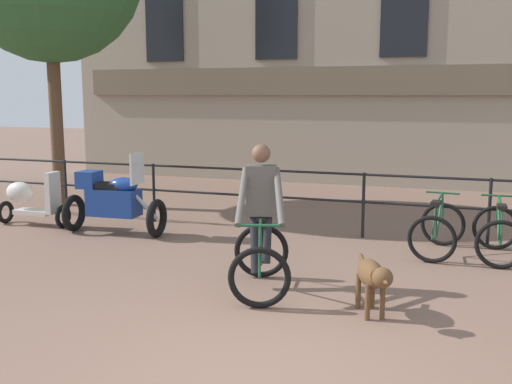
# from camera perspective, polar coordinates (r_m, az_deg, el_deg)

# --- Properties ---
(ground_plane) EXTENTS (60.00, 60.00, 0.00)m
(ground_plane) POSITION_cam_1_polar(r_m,az_deg,el_deg) (5.00, 0.24, -17.78)
(ground_plane) COLOR #7A5B4C
(canal_railing) EXTENTS (15.05, 0.05, 1.05)m
(canal_railing) POSITION_cam_1_polar(r_m,az_deg,el_deg) (9.65, 10.21, -0.19)
(canal_railing) COLOR black
(canal_railing) RESTS_ON ground_plane
(cyclist_with_bike) EXTENTS (1.00, 1.32, 1.70)m
(cyclist_with_bike) POSITION_cam_1_polar(r_m,az_deg,el_deg) (7.01, 0.45, -3.17)
(cyclist_with_bike) COLOR black
(cyclist_with_bike) RESTS_ON ground_plane
(dog) EXTENTS (0.50, 0.91, 0.62)m
(dog) POSITION_cam_1_polar(r_m,az_deg,el_deg) (6.31, 11.08, -7.90)
(dog) COLOR brown
(dog) RESTS_ON ground_plane
(parked_motorcycle) EXTENTS (1.67, 0.70, 1.35)m
(parked_motorcycle) POSITION_cam_1_polar(r_m,az_deg,el_deg) (10.04, -13.46, -0.78)
(parked_motorcycle) COLOR black
(parked_motorcycle) RESTS_ON ground_plane
(parked_bicycle_near_lamp) EXTENTS (0.77, 1.17, 0.86)m
(parked_bicycle_near_lamp) POSITION_cam_1_polar(r_m,az_deg,el_deg) (8.97, 16.91, -3.45)
(parked_bicycle_near_lamp) COLOR black
(parked_bicycle_near_lamp) RESTS_ON ground_plane
(parked_bicycle_mid_left) EXTENTS (0.68, 1.12, 0.86)m
(parked_bicycle_mid_left) POSITION_cam_1_polar(r_m,az_deg,el_deg) (8.98, 22.08, -3.71)
(parked_bicycle_mid_left) COLOR black
(parked_bicycle_mid_left) RESTS_ON ground_plane
(parked_scooter) EXTENTS (1.29, 0.43, 0.96)m
(parked_scooter) POSITION_cam_1_polar(r_m,az_deg,el_deg) (11.15, -20.65, -0.67)
(parked_scooter) COLOR black
(parked_scooter) RESTS_ON ground_plane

